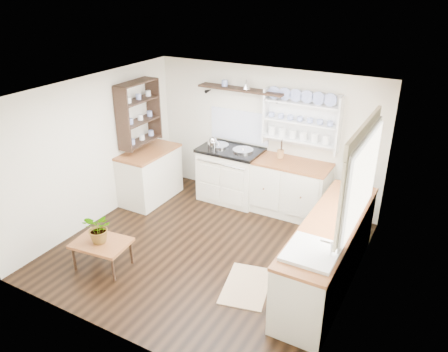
{
  "coord_description": "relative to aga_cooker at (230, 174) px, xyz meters",
  "views": [
    {
      "loc": [
        2.76,
        -4.5,
        3.6
      ],
      "look_at": [
        0.13,
        0.25,
        1.1
      ],
      "focal_mm": 35.0,
      "sensor_mm": 36.0,
      "label": 1
    }
  ],
  "objects": [
    {
      "name": "potted_plant",
      "position": [
        -0.56,
        -2.59,
        0.12
      ],
      "size": [
        0.41,
        0.37,
        0.42
      ],
      "primitive_type": "imported",
      "rotation": [
        0.0,
        0.0,
        -0.12
      ],
      "color": "#3F7233",
      "rests_on": "center_table"
    },
    {
      "name": "center_table",
      "position": [
        -0.56,
        -2.59,
        -0.13
      ],
      "size": [
        0.78,
        0.6,
        0.39
      ],
      "rotation": [
        0.0,
        0.0,
        0.12
      ],
      "color": "brown",
      "rests_on": "floor"
    },
    {
      "name": "plate_rack",
      "position": [
        1.12,
        0.29,
        1.07
      ],
      "size": [
        1.2,
        0.22,
        0.9
      ],
      "color": "white",
      "rests_on": "wall_back"
    },
    {
      "name": "floor",
      "position": [
        0.47,
        -1.57,
        -0.48
      ],
      "size": [
        4.0,
        3.8,
        0.01
      ],
      "primitive_type": "cube",
      "color": "black",
      "rests_on": "ground"
    },
    {
      "name": "aga_cooker",
      "position": [
        0.0,
        0.0,
        0.0
      ],
      "size": [
        1.06,
        0.73,
        0.98
      ],
      "color": "silver",
      "rests_on": "floor"
    },
    {
      "name": "utensil_crock",
      "position": [
        0.85,
        0.11,
        0.49
      ],
      "size": [
        0.11,
        0.11,
        0.13
      ],
      "primitive_type": "cylinder",
      "color": "#976637",
      "rests_on": "back_cabinets"
    },
    {
      "name": "right_cabinets",
      "position": [
        2.17,
        -1.47,
        -0.02
      ],
      "size": [
        0.62,
        2.43,
        0.9
      ],
      "color": "beige",
      "rests_on": "floor"
    },
    {
      "name": "wall_left",
      "position": [
        -1.53,
        -1.57,
        0.67
      ],
      "size": [
        0.02,
        3.8,
        2.3
      ],
      "primitive_type": "cube",
      "color": "silver",
      "rests_on": "ground"
    },
    {
      "name": "wall_right",
      "position": [
        2.47,
        -1.57,
        0.67
      ],
      "size": [
        0.02,
        3.8,
        2.3
      ],
      "primitive_type": "cube",
      "color": "silver",
      "rests_on": "ground"
    },
    {
      "name": "window",
      "position": [
        2.42,
        -1.42,
        1.08
      ],
      "size": [
        0.08,
        1.55,
        1.22
      ],
      "color": "white",
      "rests_on": "wall_right"
    },
    {
      "name": "floor_rug",
      "position": [
        1.33,
        -2.03,
        -0.47
      ],
      "size": [
        0.73,
        0.95,
        0.02
      ],
      "primitive_type": "cube",
      "rotation": [
        0.0,
        0.0,
        0.22
      ],
      "color": "#987358",
      "rests_on": "floor"
    },
    {
      "name": "kettle",
      "position": [
        -0.28,
        -0.12,
        0.55
      ],
      "size": [
        0.17,
        0.17,
        0.21
      ],
      "primitive_type": null,
      "color": "silver",
      "rests_on": "aga_cooker"
    },
    {
      "name": "high_shelf",
      "position": [
        0.07,
        0.21,
        1.43
      ],
      "size": [
        1.5,
        0.29,
        0.16
      ],
      "color": "black",
      "rests_on": "wall_back"
    },
    {
      "name": "back_cabinets",
      "position": [
        1.07,
        0.03,
        -0.02
      ],
      "size": [
        1.27,
        0.63,
        0.9
      ],
      "color": "beige",
      "rests_on": "floor"
    },
    {
      "name": "wall_back",
      "position": [
        0.47,
        0.33,
        0.67
      ],
      "size": [
        4.0,
        0.02,
        2.3
      ],
      "primitive_type": "cube",
      "color": "silver",
      "rests_on": "ground"
    },
    {
      "name": "left_cabinets",
      "position": [
        -1.23,
        -0.67,
        -0.02
      ],
      "size": [
        0.62,
        1.13,
        0.9
      ],
      "color": "beige",
      "rests_on": "floor"
    },
    {
      "name": "belfast_sink",
      "position": [
        2.17,
        -2.22,
        0.32
      ],
      "size": [
        0.55,
        0.6,
        0.45
      ],
      "color": "white",
      "rests_on": "right_cabinets"
    },
    {
      "name": "ceiling",
      "position": [
        0.47,
        -1.57,
        1.82
      ],
      "size": [
        4.0,
        3.8,
        0.01
      ],
      "primitive_type": "cube",
      "color": "white",
      "rests_on": "wall_back"
    },
    {
      "name": "left_shelving",
      "position": [
        -1.37,
        -0.67,
        1.07
      ],
      "size": [
        0.28,
        0.8,
        1.05
      ],
      "primitive_type": "cube",
      "color": "black",
      "rests_on": "wall_left"
    }
  ]
}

